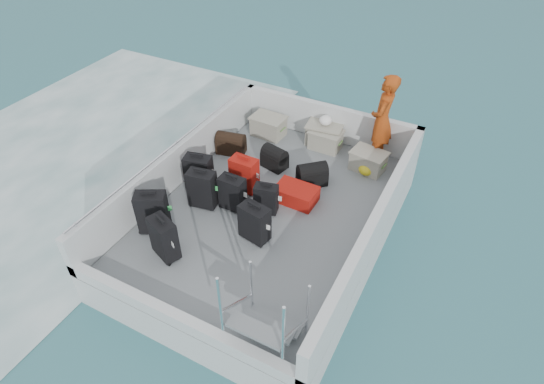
{
  "coord_description": "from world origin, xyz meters",
  "views": [
    {
      "loc": [
        2.61,
        -4.83,
        5.53
      ],
      "look_at": [
        0.06,
        0.0,
        1.0
      ],
      "focal_mm": 30.0,
      "sensor_mm": 36.0,
      "label": 1
    }
  ],
  "objects_px": {
    "suitcase_3": "(164,239)",
    "suitcase_8": "(296,194)",
    "suitcase_4": "(232,194)",
    "crate_3": "(368,162)",
    "suitcase_7": "(266,199)",
    "crate_0": "(268,127)",
    "suitcase_5": "(244,175)",
    "suitcase_6": "(255,223)",
    "suitcase_1": "(202,189)",
    "crate_1": "(325,140)",
    "crate_2": "(324,135)",
    "passenger": "(382,120)",
    "suitcase_0": "(153,213)",
    "suitcase_2": "(199,173)"
  },
  "relations": [
    {
      "from": "suitcase_3",
      "to": "suitcase_8",
      "type": "distance_m",
      "value": 2.27
    },
    {
      "from": "suitcase_4",
      "to": "crate_3",
      "type": "height_order",
      "value": "suitcase_4"
    },
    {
      "from": "suitcase_3",
      "to": "suitcase_7",
      "type": "relative_size",
      "value": 1.26
    },
    {
      "from": "suitcase_8",
      "to": "crate_0",
      "type": "height_order",
      "value": "crate_0"
    },
    {
      "from": "suitcase_4",
      "to": "suitcase_5",
      "type": "height_order",
      "value": "suitcase_5"
    },
    {
      "from": "suitcase_7",
      "to": "suitcase_6",
      "type": "bearing_deg",
      "value": -91.07
    },
    {
      "from": "crate_3",
      "to": "suitcase_7",
      "type": "bearing_deg",
      "value": -120.22
    },
    {
      "from": "suitcase_1",
      "to": "crate_1",
      "type": "bearing_deg",
      "value": 55.65
    },
    {
      "from": "suitcase_1",
      "to": "crate_2",
      "type": "xyz_separation_m",
      "value": [
        1.02,
        2.6,
        -0.14
      ]
    },
    {
      "from": "suitcase_8",
      "to": "passenger",
      "type": "relative_size",
      "value": 0.4
    },
    {
      "from": "suitcase_0",
      "to": "suitcase_6",
      "type": "bearing_deg",
      "value": -8.02
    },
    {
      "from": "suitcase_0",
      "to": "crate_3",
      "type": "xyz_separation_m",
      "value": [
        2.37,
        3.0,
        -0.18
      ]
    },
    {
      "from": "suitcase_0",
      "to": "crate_0",
      "type": "height_order",
      "value": "suitcase_0"
    },
    {
      "from": "suitcase_3",
      "to": "suitcase_5",
      "type": "xyz_separation_m",
      "value": [
        0.23,
        1.83,
        -0.02
      ]
    },
    {
      "from": "crate_2",
      "to": "crate_3",
      "type": "distance_m",
      "value": 1.11
    },
    {
      "from": "crate_3",
      "to": "suitcase_2",
      "type": "bearing_deg",
      "value": -142.0
    },
    {
      "from": "suitcase_4",
      "to": "suitcase_7",
      "type": "relative_size",
      "value": 1.16
    },
    {
      "from": "suitcase_8",
      "to": "passenger",
      "type": "height_order",
      "value": "passenger"
    },
    {
      "from": "suitcase_6",
      "to": "crate_3",
      "type": "bearing_deg",
      "value": 79.95
    },
    {
      "from": "suitcase_1",
      "to": "passenger",
      "type": "xyz_separation_m",
      "value": [
        2.08,
        2.54,
        0.51
      ]
    },
    {
      "from": "suitcase_8",
      "to": "suitcase_0",
      "type": "bearing_deg",
      "value": 136.59
    },
    {
      "from": "suitcase_1",
      "to": "suitcase_2",
      "type": "bearing_deg",
      "value": 121.69
    },
    {
      "from": "suitcase_1",
      "to": "suitcase_6",
      "type": "height_order",
      "value": "suitcase_1"
    },
    {
      "from": "crate_0",
      "to": "crate_1",
      "type": "height_order",
      "value": "crate_0"
    },
    {
      "from": "suitcase_0",
      "to": "suitcase_7",
      "type": "height_order",
      "value": "suitcase_0"
    },
    {
      "from": "suitcase_2",
      "to": "suitcase_4",
      "type": "xyz_separation_m",
      "value": [
        0.76,
        -0.18,
        -0.02
      ]
    },
    {
      "from": "suitcase_1",
      "to": "passenger",
      "type": "bearing_deg",
      "value": 40.58
    },
    {
      "from": "suitcase_2",
      "to": "suitcase_7",
      "type": "height_order",
      "value": "suitcase_2"
    },
    {
      "from": "suitcase_8",
      "to": "crate_1",
      "type": "bearing_deg",
      "value": 7.07
    },
    {
      "from": "suitcase_4",
      "to": "suitcase_7",
      "type": "height_order",
      "value": "suitcase_4"
    },
    {
      "from": "suitcase_1",
      "to": "suitcase_2",
      "type": "relative_size",
      "value": 1.03
    },
    {
      "from": "suitcase_3",
      "to": "suitcase_6",
      "type": "relative_size",
      "value": 1.07
    },
    {
      "from": "suitcase_2",
      "to": "suitcase_6",
      "type": "xyz_separation_m",
      "value": [
        1.41,
        -0.61,
        -0.01
      ]
    },
    {
      "from": "suitcase_6",
      "to": "crate_1",
      "type": "xyz_separation_m",
      "value": [
        -0.0,
        2.73,
        -0.13
      ]
    },
    {
      "from": "suitcase_3",
      "to": "suitcase_4",
      "type": "bearing_deg",
      "value": 98.31
    },
    {
      "from": "crate_2",
      "to": "crate_0",
      "type": "bearing_deg",
      "value": -167.72
    },
    {
      "from": "passenger",
      "to": "suitcase_2",
      "type": "bearing_deg",
      "value": -49.74
    },
    {
      "from": "suitcase_1",
      "to": "suitcase_4",
      "type": "height_order",
      "value": "suitcase_1"
    },
    {
      "from": "suitcase_6",
      "to": "crate_1",
      "type": "bearing_deg",
      "value": 100.98
    },
    {
      "from": "suitcase_3",
      "to": "crate_3",
      "type": "relative_size",
      "value": 1.14
    },
    {
      "from": "suitcase_0",
      "to": "suitcase_2",
      "type": "relative_size",
      "value": 1.1
    },
    {
      "from": "suitcase_6",
      "to": "crate_0",
      "type": "relative_size",
      "value": 0.99
    },
    {
      "from": "suitcase_0",
      "to": "suitcase_8",
      "type": "bearing_deg",
      "value": 16.26
    },
    {
      "from": "suitcase_5",
      "to": "crate_3",
      "type": "relative_size",
      "value": 1.07
    },
    {
      "from": "suitcase_5",
      "to": "crate_3",
      "type": "distance_m",
      "value": 2.25
    },
    {
      "from": "suitcase_2",
      "to": "crate_2",
      "type": "xyz_separation_m",
      "value": [
        1.32,
        2.27,
        -0.13
      ]
    },
    {
      "from": "suitcase_0",
      "to": "crate_0",
      "type": "xyz_separation_m",
      "value": [
        0.25,
        3.19,
        -0.16
      ]
    },
    {
      "from": "crate_2",
      "to": "crate_3",
      "type": "height_order",
      "value": "crate_2"
    },
    {
      "from": "suitcase_0",
      "to": "crate_1",
      "type": "xyz_separation_m",
      "value": [
        1.43,
        3.28,
        -0.18
      ]
    },
    {
      "from": "suitcase_8",
      "to": "crate_2",
      "type": "relative_size",
      "value": 1.05
    }
  ]
}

